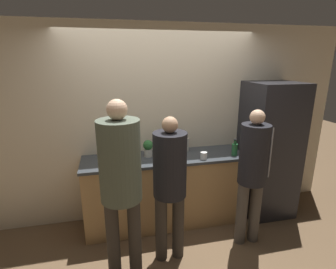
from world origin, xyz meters
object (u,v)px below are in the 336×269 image
(person_left, at_px, (121,175))
(utensil_crock, at_px, (171,148))
(fruit_bowl, at_px, (126,157))
(potted_plant, at_px, (148,148))
(person_center, at_px, (170,179))
(refrigerator, at_px, (269,150))
(cup_white, at_px, (204,156))
(bottle_green, at_px, (235,149))
(person_right, at_px, (252,169))
(bottle_clear, at_px, (187,144))

(person_left, height_order, utensil_crock, person_left)
(fruit_bowl, height_order, potted_plant, potted_plant)
(person_center, height_order, utensil_crock, person_center)
(utensil_crock, bearing_deg, potted_plant, -171.41)
(refrigerator, bearing_deg, potted_plant, 176.88)
(person_left, xyz_separation_m, person_center, (0.50, 0.15, -0.16))
(person_center, height_order, cup_white, person_center)
(utensil_crock, xyz_separation_m, bottle_green, (0.79, -0.26, 0.02))
(person_left, distance_m, fruit_bowl, 0.78)
(utensil_crock, height_order, cup_white, utensil_crock)
(person_right, distance_m, fruit_bowl, 1.50)
(bottle_green, relative_size, potted_plant, 1.02)
(refrigerator, height_order, bottle_green, refrigerator)
(refrigerator, relative_size, bottle_clear, 7.36)
(utensil_crock, height_order, bottle_clear, utensil_crock)
(bottle_clear, bearing_deg, bottle_green, -28.69)
(refrigerator, height_order, person_center, refrigerator)
(refrigerator, height_order, potted_plant, refrigerator)
(person_right, bearing_deg, bottle_clear, 125.68)
(person_center, relative_size, fruit_bowl, 4.88)
(person_left, xyz_separation_m, cup_white, (1.05, 0.62, -0.13))
(bottle_clear, relative_size, potted_plant, 1.17)
(fruit_bowl, relative_size, potted_plant, 1.53)
(bottle_green, height_order, bottle_clear, bottle_clear)
(cup_white, bearing_deg, bottle_clear, 109.38)
(fruit_bowl, bearing_deg, person_center, -56.38)
(cup_white, relative_size, potted_plant, 0.42)
(person_center, bearing_deg, cup_white, 41.01)
(refrigerator, xyz_separation_m, cup_white, (-1.02, -0.16, 0.06))
(person_left, height_order, fruit_bowl, person_left)
(refrigerator, relative_size, person_left, 1.02)
(refrigerator, bearing_deg, person_left, -159.30)
(person_left, relative_size, bottle_clear, 7.21)
(bottle_green, bearing_deg, potted_plant, 169.07)
(refrigerator, distance_m, potted_plant, 1.69)
(person_right, distance_m, bottle_clear, 0.95)
(fruit_bowl, distance_m, cup_white, 0.97)
(bottle_clear, height_order, cup_white, bottle_clear)
(fruit_bowl, xyz_separation_m, cup_white, (0.96, -0.14, -0.01))
(fruit_bowl, height_order, bottle_green, bottle_green)
(refrigerator, distance_m, person_center, 1.69)
(potted_plant, bearing_deg, cup_white, -20.77)
(person_left, bearing_deg, bottle_green, 24.00)
(person_right, relative_size, utensil_crock, 6.13)
(utensil_crock, distance_m, bottle_clear, 0.24)
(cup_white, xyz_separation_m, potted_plant, (-0.66, 0.25, 0.07))
(fruit_bowl, distance_m, utensil_crock, 0.62)
(person_right, bearing_deg, utensil_crock, 137.47)
(person_center, height_order, bottle_green, person_center)
(fruit_bowl, relative_size, bottle_clear, 1.31)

